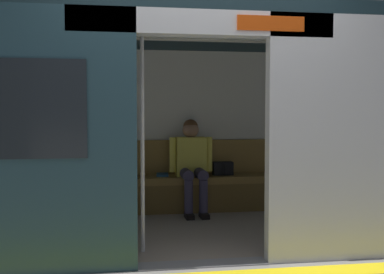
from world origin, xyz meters
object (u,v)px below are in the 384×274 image
object	(u,v)px
handbag	(223,168)
grab_pole_door	(142,139)
bench_seat	(176,185)
person_seated	(192,159)
train_car	(177,95)
book	(162,175)

from	to	relation	value
handbag	grab_pole_door	distance (m)	2.07
bench_seat	handbag	world-z (taller)	handbag
person_seated	train_car	bearing A→B (deg)	71.91
train_car	person_seated	size ratio (longest dim) A/B	5.42
book	train_car	bearing A→B (deg)	99.09
person_seated	handbag	xyz separation A→B (m)	(-0.42, -0.10, -0.14)
train_car	bench_seat	xyz separation A→B (m)	(-0.08, -0.92, -1.11)
book	grab_pole_door	size ratio (longest dim) A/B	0.11
bench_seat	grab_pole_door	xyz separation A→B (m)	(0.48, 1.63, 0.69)
bench_seat	handbag	xyz separation A→B (m)	(-0.63, -0.05, 0.19)
train_car	handbag	size ratio (longest dim) A/B	24.62
bench_seat	grab_pole_door	distance (m)	1.83
person_seated	handbag	distance (m)	0.46
train_car	book	world-z (taller)	train_car
train_car	person_seated	world-z (taller)	train_car
grab_pole_door	bench_seat	bearing A→B (deg)	-106.37
train_car	handbag	world-z (taller)	train_car
bench_seat	handbag	distance (m)	0.66
grab_pole_door	person_seated	bearing A→B (deg)	-113.31
train_car	person_seated	bearing A→B (deg)	-108.09
person_seated	grab_pole_door	xyz separation A→B (m)	(0.68, 1.58, 0.36)
book	grab_pole_door	xyz separation A→B (m)	(0.32, 1.72, 0.57)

